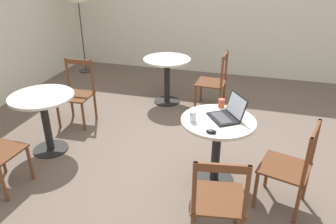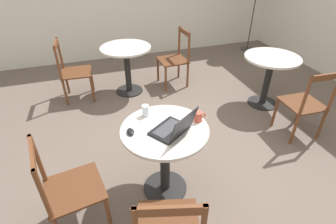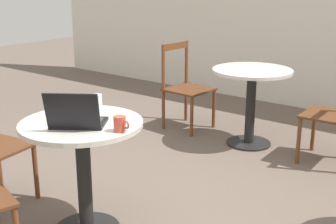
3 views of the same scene
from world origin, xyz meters
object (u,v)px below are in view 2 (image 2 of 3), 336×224
laptop (174,128)px  mug (198,117)px  cafe_table_mid (270,70)px  cafe_table_far (127,59)px  chair_far_right (175,59)px  chair_near_left (68,189)px  chair_mid_front (305,104)px  chair_far_left (73,72)px  cafe_table_near (165,146)px  drinking_glass (145,111)px  mouse (130,132)px

laptop → mug: (0.26, 0.09, -0.00)m
cafe_table_mid → cafe_table_far: same height
cafe_table_far → chair_far_right: 0.82m
chair_near_left → chair_far_right: same height
cafe_table_mid → chair_mid_front: (-0.04, -0.78, -0.11)m
cafe_table_mid → mug: 1.94m
chair_far_left → mug: size_ratio=8.38×
cafe_table_near → mug: size_ratio=6.99×
cafe_table_mid → chair_far_left: (-2.67, 1.07, -0.11)m
cafe_table_near → drinking_glass: 0.37m
chair_mid_front → laptop: laptop is taller
chair_far_right → mug: (-0.55, -2.13, 0.35)m
chair_mid_front → laptop: size_ratio=2.16×
laptop → drinking_glass: bearing=116.6°
chair_near_left → chair_mid_front: same height
chair_near_left → chair_far_right: size_ratio=1.00×
cafe_table_near → drinking_glass: drinking_glass is taller
cafe_table_mid → chair_near_left: 3.03m
chair_far_right → drinking_glass: size_ratio=8.46×
mouse → drinking_glass: 0.29m
chair_mid_front → laptop: bearing=-168.0°
chair_far_left → chair_mid_front: bearing=-35.1°
chair_mid_front → mouse: size_ratio=9.17×
chair_mid_front → mug: size_ratio=8.38×
chair_near_left → laptop: (0.91, 0.06, 0.36)m
cafe_table_mid → cafe_table_far: (-1.86, 1.03, 0.00)m
cafe_table_mid → drinking_glass: bearing=-157.3°
mug → chair_mid_front: bearing=10.7°
chair_near_left → cafe_table_mid: bearing=23.8°
chair_mid_front → mug: (-1.56, -0.30, 0.35)m
laptop → mug: 0.28m
chair_near_left → chair_far_left: same height
cafe_table_near → chair_mid_front: size_ratio=0.83×
cafe_table_far → mug: 2.13m
cafe_table_far → chair_near_left: 2.43m
chair_mid_front → chair_far_right: 2.10m
chair_near_left → mouse: bearing=16.1°
chair_mid_front → cafe_table_mid: bearing=87.2°
cafe_table_mid → chair_mid_front: chair_mid_front is taller
chair_far_left → laptop: bearing=-70.1°
chair_mid_front → chair_far_right: (-1.01, 1.84, 0.00)m
chair_near_left → mouse: (0.56, 0.16, 0.32)m
cafe_table_mid → cafe_table_far: 2.12m
chair_mid_front → chair_far_right: same height
chair_mid_front → chair_far_right: bearing=118.7°
chair_mid_front → chair_far_left: (-2.63, 1.85, 0.00)m
chair_far_left → mug: chair_far_left is taller
cafe_table_mid → chair_near_left: chair_near_left is taller
cafe_table_near → chair_mid_front: (1.88, 0.31, -0.11)m
laptop → drinking_glass: (-0.16, 0.32, 0.01)m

